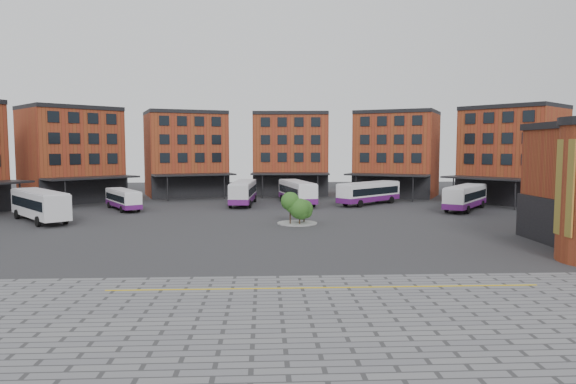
{
  "coord_description": "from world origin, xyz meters",
  "views": [
    {
      "loc": [
        -1.65,
        -43.97,
        8.42
      ],
      "look_at": [
        0.73,
        6.52,
        4.0
      ],
      "focal_mm": 32.0,
      "sensor_mm": 36.0,
      "label": 1
    }
  ],
  "objects_px": {
    "tree_island": "(299,208)",
    "bus_d": "(297,192)",
    "bus_f": "(465,197)",
    "bus_c": "(243,192)",
    "bus_a": "(40,203)",
    "bus_b": "(123,199)",
    "bus_e": "(369,193)"
  },
  "relations": [
    {
      "from": "tree_island",
      "to": "bus_e",
      "type": "xyz_separation_m",
      "value": [
        11.64,
        18.71,
        0.05
      ]
    },
    {
      "from": "bus_b",
      "to": "bus_d",
      "type": "distance_m",
      "value": 24.49
    },
    {
      "from": "bus_b",
      "to": "bus_d",
      "type": "relative_size",
      "value": 0.76
    },
    {
      "from": "bus_c",
      "to": "bus_b",
      "type": "bearing_deg",
      "value": -157.65
    },
    {
      "from": "tree_island",
      "to": "bus_c",
      "type": "distance_m",
      "value": 20.47
    },
    {
      "from": "bus_f",
      "to": "bus_a",
      "type": "bearing_deg",
      "value": -134.38
    },
    {
      "from": "bus_b",
      "to": "bus_e",
      "type": "distance_m",
      "value": 34.69
    },
    {
      "from": "bus_a",
      "to": "bus_f",
      "type": "xyz_separation_m",
      "value": [
        52.37,
        8.07,
        -0.29
      ]
    },
    {
      "from": "bus_a",
      "to": "bus_d",
      "type": "bearing_deg",
      "value": -11.31
    },
    {
      "from": "bus_e",
      "to": "bus_f",
      "type": "bearing_deg",
      "value": 16.9
    },
    {
      "from": "tree_island",
      "to": "bus_b",
      "type": "distance_m",
      "value": 26.75
    },
    {
      "from": "bus_d",
      "to": "bus_a",
      "type": "bearing_deg",
      "value": -163.06
    },
    {
      "from": "bus_b",
      "to": "bus_a",
      "type": "bearing_deg",
      "value": -151.75
    },
    {
      "from": "tree_island",
      "to": "bus_f",
      "type": "xyz_separation_m",
      "value": [
        23.18,
        11.51,
        0.04
      ]
    },
    {
      "from": "bus_e",
      "to": "bus_f",
      "type": "height_order",
      "value": "bus_e"
    },
    {
      "from": "bus_f",
      "to": "bus_e",
      "type": "bearing_deg",
      "value": -175.12
    },
    {
      "from": "bus_f",
      "to": "bus_c",
      "type": "bearing_deg",
      "value": -157.73
    },
    {
      "from": "bus_a",
      "to": "bus_c",
      "type": "relative_size",
      "value": 0.92
    },
    {
      "from": "tree_island",
      "to": "bus_d",
      "type": "height_order",
      "value": "tree_island"
    },
    {
      "from": "bus_c",
      "to": "bus_f",
      "type": "distance_m",
      "value": 30.98
    },
    {
      "from": "bus_e",
      "to": "bus_c",
      "type": "bearing_deg",
      "value": -132.98
    },
    {
      "from": "tree_island",
      "to": "bus_d",
      "type": "relative_size",
      "value": 0.35
    },
    {
      "from": "bus_b",
      "to": "bus_f",
      "type": "bearing_deg",
      "value": -33.8
    },
    {
      "from": "tree_island",
      "to": "bus_d",
      "type": "distance_m",
      "value": 19.67
    },
    {
      "from": "tree_island",
      "to": "bus_a",
      "type": "relative_size",
      "value": 0.39
    },
    {
      "from": "bus_d",
      "to": "bus_c",
      "type": "bearing_deg",
      "value": 171.22
    },
    {
      "from": "tree_island",
      "to": "bus_b",
      "type": "height_order",
      "value": "tree_island"
    },
    {
      "from": "tree_island",
      "to": "bus_b",
      "type": "bearing_deg",
      "value": 148.22
    },
    {
      "from": "bus_d",
      "to": "bus_f",
      "type": "distance_m",
      "value": 23.53
    },
    {
      "from": "bus_a",
      "to": "tree_island",
      "type": "bearing_deg",
      "value": -46.17
    },
    {
      "from": "bus_d",
      "to": "bus_e",
      "type": "xyz_separation_m",
      "value": [
        10.54,
        -0.93,
        -0.06
      ]
    },
    {
      "from": "bus_c",
      "to": "bus_d",
      "type": "xyz_separation_m",
      "value": [
        7.9,
        0.34,
        -0.0
      ]
    }
  ]
}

